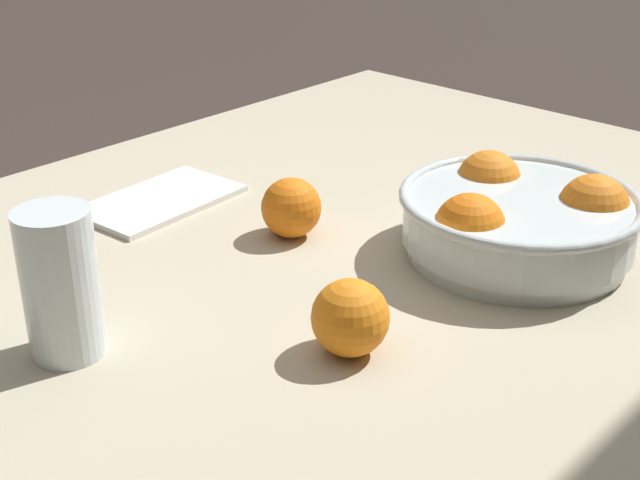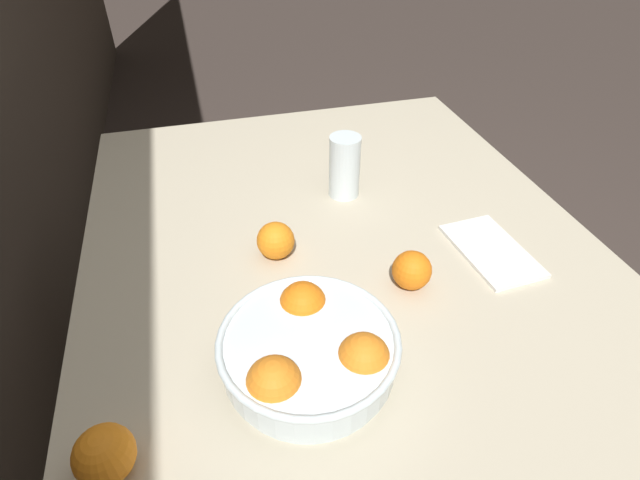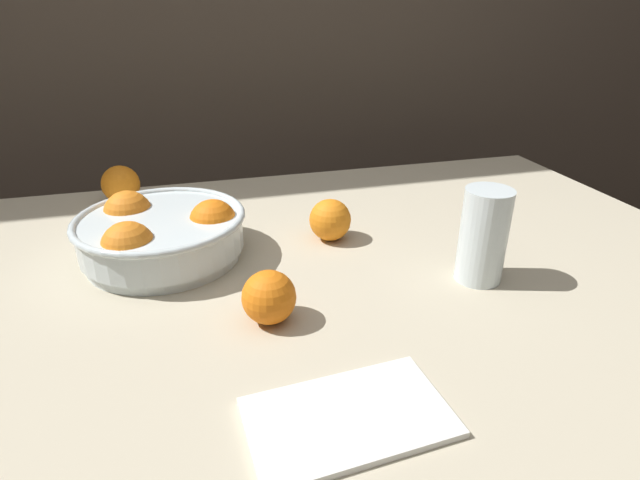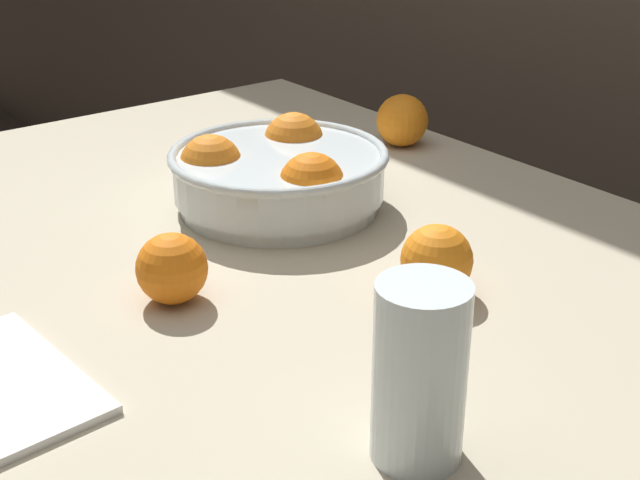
% 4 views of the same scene
% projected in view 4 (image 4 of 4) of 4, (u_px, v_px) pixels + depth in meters
% --- Properties ---
extents(dining_table, '(1.49, 1.05, 0.75)m').
position_uv_depth(dining_table, '(282.00, 356.00, 0.95)').
color(dining_table, '#B7AD93').
rests_on(dining_table, ground_plane).
extents(fruit_bowl, '(0.28, 0.28, 0.10)m').
position_uv_depth(fruit_bowl, '(278.00, 174.00, 1.13)').
color(fruit_bowl, silver).
rests_on(fruit_bowl, dining_table).
extents(juice_glass, '(0.07, 0.07, 0.15)m').
position_uv_depth(juice_glass, '(419.00, 381.00, 0.67)').
color(juice_glass, '#F4A314').
rests_on(juice_glass, dining_table).
extents(orange_loose_near_bowl, '(0.08, 0.08, 0.08)m').
position_uv_depth(orange_loose_near_bowl, '(402.00, 120.00, 1.36)').
color(orange_loose_near_bowl, orange).
rests_on(orange_loose_near_bowl, dining_table).
extents(orange_loose_front, '(0.08, 0.08, 0.08)m').
position_uv_depth(orange_loose_front, '(437.00, 260.00, 0.92)').
color(orange_loose_front, orange).
rests_on(orange_loose_front, dining_table).
extents(orange_loose_aside, '(0.07, 0.07, 0.07)m').
position_uv_depth(orange_loose_aside, '(172.00, 268.00, 0.91)').
color(orange_loose_aside, orange).
rests_on(orange_loose_aside, dining_table).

